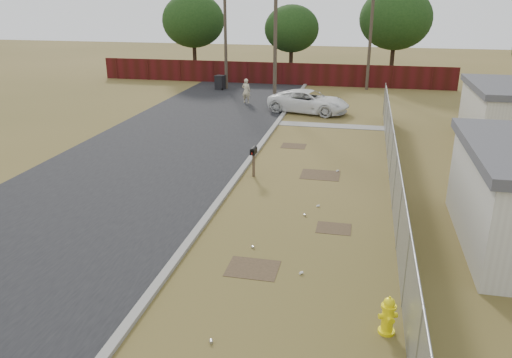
% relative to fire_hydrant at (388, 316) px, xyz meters
% --- Properties ---
extents(ground, '(120.00, 120.00, 0.00)m').
position_rel_fire_hydrant_xyz_m(ground, '(-2.70, 7.07, -0.44)').
color(ground, brown).
rests_on(ground, ground).
extents(street, '(15.10, 60.00, 0.12)m').
position_rel_fire_hydrant_xyz_m(street, '(-9.46, 15.12, -0.42)').
color(street, black).
rests_on(street, ground).
extents(chainlink_fence, '(0.10, 27.06, 2.02)m').
position_rel_fire_hydrant_xyz_m(chainlink_fence, '(0.42, 8.09, 0.36)').
color(chainlink_fence, gray).
rests_on(chainlink_fence, ground).
extents(privacy_fence, '(30.00, 0.12, 1.80)m').
position_rel_fire_hydrant_xyz_m(privacy_fence, '(-8.70, 32.07, 0.46)').
color(privacy_fence, '#410D0E').
rests_on(privacy_fence, ground).
extents(utility_poles, '(12.60, 8.24, 9.00)m').
position_rel_fire_hydrant_xyz_m(utility_poles, '(-6.37, 27.73, 4.26)').
color(utility_poles, '#463A2F').
rests_on(utility_poles, ground).
extents(horizon_trees, '(33.32, 31.94, 7.78)m').
position_rel_fire_hydrant_xyz_m(horizon_trees, '(-1.86, 30.62, 4.19)').
color(horizon_trees, black).
rests_on(horizon_trees, ground).
extents(fire_hydrant, '(0.48, 0.48, 0.93)m').
position_rel_fire_hydrant_xyz_m(fire_hydrant, '(0.00, 0.00, 0.00)').
color(fire_hydrant, '#FFEC0D').
rests_on(fire_hydrant, ground).
extents(mailbox, '(0.21, 0.55, 1.26)m').
position_rel_fire_hydrant_xyz_m(mailbox, '(-5.09, 9.32, 0.56)').
color(mailbox, brown).
rests_on(mailbox, ground).
extents(pickup_truck, '(5.50, 3.47, 1.42)m').
position_rel_fire_hydrant_xyz_m(pickup_truck, '(-4.26, 21.80, 0.27)').
color(pickup_truck, white).
rests_on(pickup_truck, ground).
extents(pedestrian, '(0.67, 0.49, 1.69)m').
position_rel_fire_hydrant_xyz_m(pedestrian, '(-8.83, 23.86, 0.41)').
color(pedestrian, beige).
rests_on(pedestrian, ground).
extents(trash_bin, '(0.83, 0.90, 1.11)m').
position_rel_fire_hydrant_xyz_m(trash_bin, '(-12.10, 28.63, 0.13)').
color(trash_bin, black).
rests_on(trash_bin, ground).
extents(scattered_litter, '(2.14, 11.93, 0.07)m').
position_rel_fire_hydrant_xyz_m(scattered_litter, '(-2.67, 4.55, -0.40)').
color(scattered_litter, silver).
rests_on(scattered_litter, ground).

